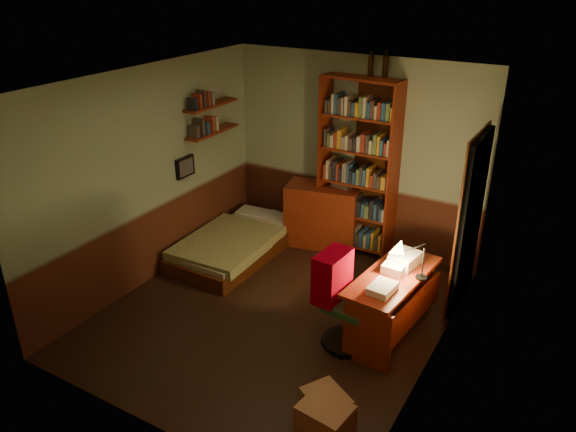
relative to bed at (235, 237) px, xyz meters
The scene contains 24 objects.
floor 1.50m from the bed, 36.24° to the right, with size 3.50×4.00×0.02m, color black.
ceiling 2.77m from the bed, 36.24° to the right, with size 3.50×4.00×0.02m, color silver.
wall_back 1.94m from the bed, 43.71° to the left, with size 3.50×0.02×2.60m, color gray.
wall_left 1.47m from the bed, 123.16° to the right, with size 0.02×4.00×2.60m, color gray.
wall_right 3.24m from the bed, 16.47° to the right, with size 0.02×4.00×2.60m, color gray.
wall_front 3.28m from the bed, 67.57° to the right, with size 3.50×0.02×2.60m, color gray.
doorway 3.03m from the bed, ahead, with size 0.06×0.90×2.00m, color black.
door_trim 3.00m from the bed, ahead, with size 0.02×0.98×2.08m, color #3D1A09.
bed is the anchor object (origin of this frame).
dresser 1.25m from the bed, 46.23° to the left, with size 0.98×0.49×0.87m, color maroon.
mini_stereo 1.63m from the bed, 43.17° to the left, with size 0.26×0.20×0.14m, color #B2B2B7.
bookshelf 1.87m from the bed, 36.82° to the left, with size 1.01×0.31×2.35m, color maroon.
bottle_left 2.80m from the bed, 38.73° to the left, with size 0.06×0.06×0.24m, color black.
bottle_right 2.91m from the bed, 35.10° to the left, with size 0.07×0.07×0.26m, color black.
desk 2.48m from the bed, 13.42° to the right, with size 0.54×1.30×0.70m, color maroon.
paper_stack 2.52m from the bed, ahead, with size 0.25×0.33×0.13m, color silver.
desk_lamp 2.82m from the bed, 10.43° to the right, with size 0.17×0.17×0.55m, color black.
office_chair 2.37m from the bed, 25.33° to the right, with size 0.56×0.49×1.12m, color #254C29.
red_jacket 2.44m from the bed, 20.42° to the right, with size 0.24×0.44×0.52m, color #A40016.
wall_shelf_lower 1.42m from the bed, 153.16° to the left, with size 0.20×0.90×0.03m, color maroon.
wall_shelf_upper 1.75m from the bed, 153.16° to the left, with size 0.20×0.90×0.03m, color maroon.
framed_picture 1.15m from the bed, 152.81° to the right, with size 0.04×0.32×0.26m, color black.
cardboard_box_a 3.34m from the bed, 41.83° to the right, with size 0.42×0.33×0.31m, color #906547.
cardboard_box_b 3.17m from the bed, 40.50° to the right, with size 0.38×0.32×0.27m, color #906547.
Camera 1 is at (2.81, -4.55, 3.64)m, focal length 35.00 mm.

